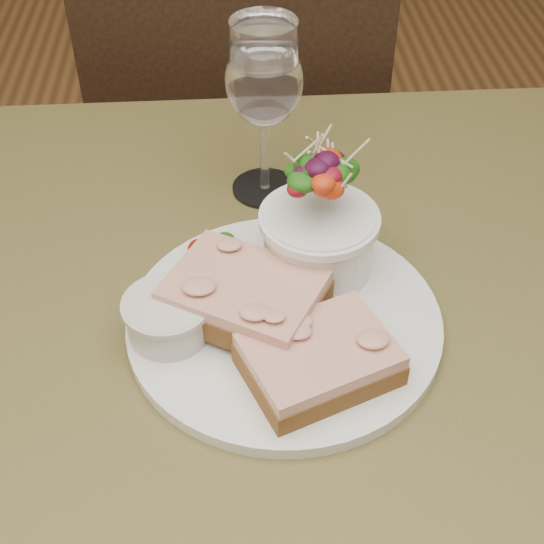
{
  "coord_description": "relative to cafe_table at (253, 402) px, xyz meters",
  "views": [
    {
      "loc": [
        -0.01,
        -0.45,
        1.24
      ],
      "look_at": [
        0.02,
        0.01,
        0.81
      ],
      "focal_mm": 50.0,
      "sensor_mm": 36.0,
      "label": 1
    }
  ],
  "objects": [
    {
      "name": "cafe_table",
      "position": [
        0.0,
        0.0,
        0.0
      ],
      "size": [
        0.8,
        0.8,
        0.75
      ],
      "color": "#47441E",
      "rests_on": "ground"
    },
    {
      "name": "sandwich_back",
      "position": [
        -0.0,
        0.01,
        0.14
      ],
      "size": [
        0.16,
        0.14,
        0.03
      ],
      "rotation": [
        0.0,
        0.0,
        -0.52
      ],
      "color": "#4B2A14",
      "rests_on": "dinner_plate"
    },
    {
      "name": "garnish",
      "position": [
        -0.03,
        0.09,
        0.12
      ],
      "size": [
        0.05,
        0.04,
        0.02
      ],
      "color": "#103E0B",
      "rests_on": "dinner_plate"
    },
    {
      "name": "sandwich_front",
      "position": [
        0.05,
        -0.06,
        0.13
      ],
      "size": [
        0.14,
        0.12,
        0.03
      ],
      "rotation": [
        0.0,
        0.0,
        0.39
      ],
      "color": "#4B2A14",
      "rests_on": "dinner_plate"
    },
    {
      "name": "ramekin",
      "position": [
        -0.07,
        -0.01,
        0.13
      ],
      "size": [
        0.07,
        0.07,
        0.04
      ],
      "color": "beige",
      "rests_on": "dinner_plate"
    },
    {
      "name": "wine_glass",
      "position": [
        0.02,
        0.21,
        0.22
      ],
      "size": [
        0.08,
        0.08,
        0.18
      ],
      "color": "white",
      "rests_on": "cafe_table"
    },
    {
      "name": "chair_far",
      "position": [
        0.02,
        0.66,
        -0.36
      ],
      "size": [
        0.46,
        0.46,
        0.9
      ],
      "rotation": [
        0.0,
        0.0,
        3.05
      ],
      "color": "black",
      "rests_on": "ground"
    },
    {
      "name": "salad_bowl",
      "position": [
        0.07,
        0.07,
        0.17
      ],
      "size": [
        0.1,
        0.1,
        0.13
      ],
      "color": "white",
      "rests_on": "dinner_plate"
    },
    {
      "name": "dinner_plate",
      "position": [
        0.03,
        0.0,
        0.11
      ],
      "size": [
        0.27,
        0.27,
        0.01
      ],
      "primitive_type": "cylinder",
      "color": "white",
      "rests_on": "cafe_table"
    }
  ]
}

